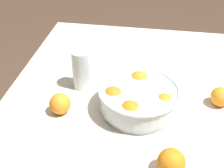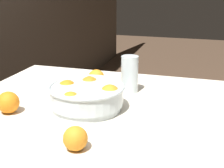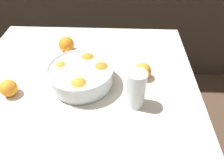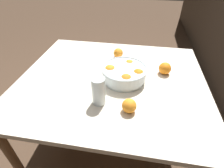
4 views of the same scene
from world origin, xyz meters
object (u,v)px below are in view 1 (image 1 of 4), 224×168
at_px(fruit_bowl, 138,98).
at_px(orange_loose_near_bowl, 60,104).
at_px(orange_loose_front, 171,162).
at_px(orange_loose_aside, 221,97).
at_px(juice_glass, 82,71).

height_order(fruit_bowl, orange_loose_near_bowl, fruit_bowl).
relative_size(fruit_bowl, orange_loose_front, 3.56).
bearing_deg(orange_loose_aside, orange_loose_front, 62.68).
bearing_deg(fruit_bowl, orange_loose_near_bowl, 11.80).
bearing_deg(orange_loose_front, orange_loose_aside, -117.32).
height_order(fruit_bowl, orange_loose_front, fruit_bowl).
bearing_deg(fruit_bowl, orange_loose_aside, -165.33).
height_order(fruit_bowl, orange_loose_aside, fruit_bowl).
xyz_separation_m(fruit_bowl, orange_loose_near_bowl, (0.26, 0.05, -0.01)).
xyz_separation_m(juice_glass, orange_loose_aside, (-0.51, 0.03, -0.04)).
distance_m(fruit_bowl, juice_glass, 0.25).
distance_m(fruit_bowl, orange_loose_aside, 0.30).
relative_size(juice_glass, orange_loose_front, 1.97).
bearing_deg(orange_loose_near_bowl, orange_loose_aside, -166.69).
bearing_deg(juice_glass, orange_loose_aside, 176.31).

